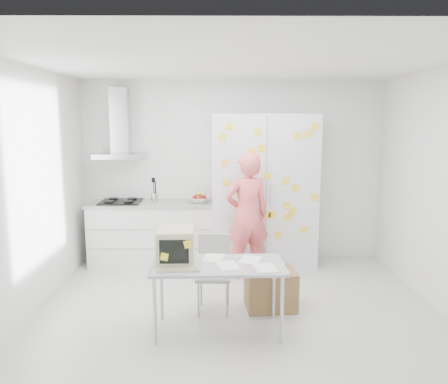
{
  "coord_description": "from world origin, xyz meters",
  "views": [
    {
      "loc": [
        -0.18,
        -4.61,
        2.12
      ],
      "look_at": [
        -0.14,
        0.75,
        1.23
      ],
      "focal_mm": 35.0,
      "sensor_mm": 36.0,
      "label": 1
    }
  ],
  "objects_px": {
    "desk": "(191,255)",
    "chair": "(214,268)",
    "cardboard_box": "(270,288)",
    "person": "(247,216)"
  },
  "relations": [
    {
      "from": "desk",
      "to": "chair",
      "type": "xyz_separation_m",
      "value": [
        0.22,
        0.51,
        -0.32
      ]
    },
    {
      "from": "chair",
      "to": "desk",
      "type": "bearing_deg",
      "value": -110.1
    },
    {
      "from": "chair",
      "to": "cardboard_box",
      "type": "bearing_deg",
      "value": 4.36
    },
    {
      "from": "person",
      "to": "chair",
      "type": "distance_m",
      "value": 1.17
    },
    {
      "from": "desk",
      "to": "chair",
      "type": "distance_m",
      "value": 0.64
    },
    {
      "from": "person",
      "to": "desk",
      "type": "distance_m",
      "value": 1.66
    },
    {
      "from": "desk",
      "to": "cardboard_box",
      "type": "bearing_deg",
      "value": 30.22
    },
    {
      "from": "person",
      "to": "chair",
      "type": "relative_size",
      "value": 2.01
    },
    {
      "from": "desk",
      "to": "cardboard_box",
      "type": "xyz_separation_m",
      "value": [
        0.86,
        0.52,
        -0.56
      ]
    },
    {
      "from": "person",
      "to": "cardboard_box",
      "type": "bearing_deg",
      "value": 85.21
    }
  ]
}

